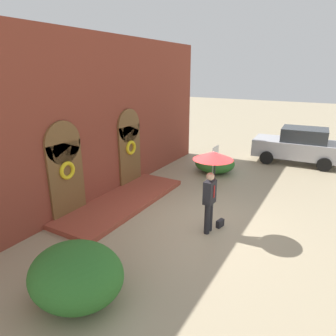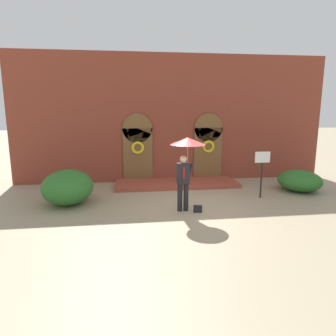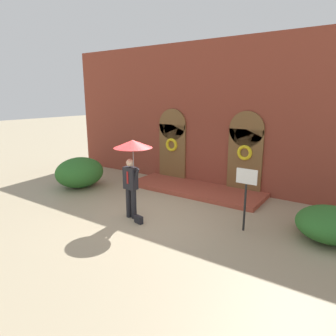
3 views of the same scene
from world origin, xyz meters
TOP-DOWN VIEW (x-y plane):
  - ground_plane at (0.00, 0.00)m, footprint 80.00×80.00m
  - building_facade at (-0.00, 4.15)m, footprint 14.00×2.30m
  - person_with_umbrella at (-0.21, -0.25)m, footprint 1.10×1.10m
  - handbag at (0.14, -0.45)m, footprint 0.30×0.18m
  - sign_post at (2.79, 0.80)m, footprint 0.56×0.06m
  - shrub_left at (-4.11, 0.99)m, footprint 1.72×1.96m
  - shrub_right at (4.78, 1.56)m, footprint 1.67×1.80m

SIDE VIEW (x-z plane):
  - ground_plane at x=0.00m, z-range 0.00..0.00m
  - handbag at x=0.14m, z-range 0.00..0.22m
  - shrub_right at x=4.78m, z-range 0.00..0.82m
  - shrub_left at x=-4.11m, z-range 0.00..1.18m
  - sign_post at x=2.79m, z-range 0.30..2.02m
  - person_with_umbrella at x=-0.21m, z-range 0.73..3.09m
  - building_facade at x=0.00m, z-range -0.12..5.48m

